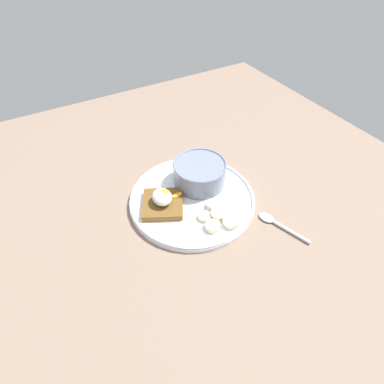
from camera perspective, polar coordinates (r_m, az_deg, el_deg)
The scene contains 12 objects.
ground_plane at distance 71.20cm, azimuth -0.00°, elevation -2.28°, with size 120.00×120.00×2.00cm, color #796455.
plate at distance 69.89cm, azimuth -0.00°, elevation -1.28°, with size 29.14×29.14×1.60cm.
oatmeal_bowl at distance 71.71cm, azimuth 1.49°, elevation 3.61°, with size 12.72×12.72×5.84cm.
toast_slice at distance 67.66cm, azimuth -5.59°, elevation -2.26°, with size 12.12×12.12×1.52cm.
poached_egg at distance 66.05cm, azimuth -5.63°, elevation -0.88°, with size 4.86×7.21×3.33cm.
banana_slice_front at distance 65.35cm, azimuth 2.39°, elevation -4.73°, with size 3.38×3.40×1.04cm.
banana_slice_left at distance 67.40cm, azimuth 4.19°, elevation -2.57°, with size 3.56×3.66×1.52cm.
banana_slice_back at distance 64.49cm, azimuth 7.46°, elevation -5.60°, with size 3.69×3.88×2.05cm.
banana_slice_right at distance 66.44cm, azimuth 6.89°, elevation -3.84°, with size 4.69×4.75×1.52cm.
banana_slice_inner at distance 63.52cm, azimuth 3.94°, elevation -6.52°, with size 4.46×4.43×1.49cm.
banana_slice_outer at distance 65.49cm, azimuth 4.83°, elevation -4.35°, with size 4.24×4.18×1.72cm.
spoon at distance 68.01cm, azimuth 15.95°, elevation -5.86°, with size 12.08×5.52×0.80cm.
Camera 1 is at (41.93, -23.97, 53.31)cm, focal length 28.00 mm.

